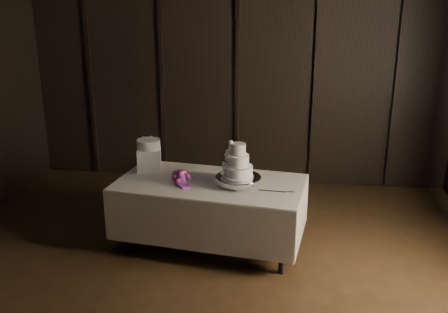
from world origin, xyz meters
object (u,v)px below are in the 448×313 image
Objects in this scene: cake_stand at (238,181)px; bouquet at (181,178)px; wedding_cake at (236,164)px; small_cake at (149,144)px; box_pedestal at (149,159)px; display_table at (210,211)px.

cake_stand is 1.29× the size of bouquet.
wedding_cake is 1.09m from small_cake.
cake_stand is at bearing -17.94° from box_pedestal.
cake_stand is 1.34× the size of wedding_cake.
cake_stand reaches higher than display_table.
bouquet is 0.59m from box_pedestal.
display_table is at bearing 14.19° from bouquet.
wedding_cake reaches higher than box_pedestal.
bouquet is 0.63m from small_cake.
display_table is 0.50m from cake_stand.
bouquet is (-0.61, -0.03, 0.01)m from cake_stand.
bouquet is at bearing -39.63° from small_cake.
wedding_cake is at bearing -5.39° from display_table.
bouquet is at bearing -39.63° from box_pedestal.
wedding_cake reaches higher than cake_stand.
small_cake is (-1.06, 0.34, 0.26)m from cake_stand.
box_pedestal is 0.18m from small_cake.
small_cake is at bearing 165.84° from display_table.
box_pedestal is (-1.06, 0.34, 0.08)m from cake_stand.
cake_stand is 1.11m from box_pedestal.
display_table is 0.51m from bouquet.
cake_stand is at bearing 2.69° from bouquet.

